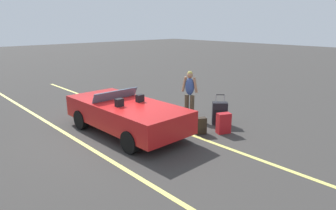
{
  "coord_description": "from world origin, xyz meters",
  "views": [
    {
      "loc": [
        -7.18,
        4.87,
        3.21
      ],
      "look_at": [
        -0.52,
        -1.21,
        0.75
      ],
      "focal_mm": 32.23,
      "sensor_mm": 36.0,
      "label": 1
    }
  ],
  "objects_px": {
    "convertible_car": "(122,113)",
    "suitcase_large_black": "(220,113)",
    "suitcase_medium_bright": "(224,123)",
    "suitcase_small_carryon": "(200,126)",
    "traveler_person": "(190,92)"
  },
  "relations": [
    {
      "from": "convertible_car",
      "to": "suitcase_medium_bright",
      "type": "distance_m",
      "value": 3.07
    },
    {
      "from": "suitcase_large_black",
      "to": "suitcase_small_carryon",
      "type": "xyz_separation_m",
      "value": [
        -0.16,
        1.11,
        -0.12
      ]
    },
    {
      "from": "convertible_car",
      "to": "traveler_person",
      "type": "xyz_separation_m",
      "value": [
        -0.46,
        -2.47,
        0.34
      ]
    },
    {
      "from": "convertible_car",
      "to": "suitcase_large_black",
      "type": "bearing_deg",
      "value": -122.0
    },
    {
      "from": "suitcase_small_carryon",
      "to": "convertible_car",
      "type": "bearing_deg",
      "value": 71.62
    },
    {
      "from": "suitcase_small_carryon",
      "to": "traveler_person",
      "type": "bearing_deg",
      "value": -4.41
    },
    {
      "from": "convertible_car",
      "to": "suitcase_small_carryon",
      "type": "height_order",
      "value": "convertible_car"
    },
    {
      "from": "convertible_car",
      "to": "suitcase_medium_bright",
      "type": "bearing_deg",
      "value": -137.02
    },
    {
      "from": "convertible_car",
      "to": "suitcase_large_black",
      "type": "distance_m",
      "value": 3.14
    },
    {
      "from": "convertible_car",
      "to": "suitcase_small_carryon",
      "type": "distance_m",
      "value": 2.39
    },
    {
      "from": "suitcase_medium_bright",
      "to": "suitcase_large_black",
      "type": "bearing_deg",
      "value": -19.7
    },
    {
      "from": "suitcase_large_black",
      "to": "traveler_person",
      "type": "relative_size",
      "value": 0.6
    },
    {
      "from": "convertible_car",
      "to": "suitcase_small_carryon",
      "type": "relative_size",
      "value": 8.36
    },
    {
      "from": "suitcase_medium_bright",
      "to": "suitcase_small_carryon",
      "type": "distance_m",
      "value": 0.7
    },
    {
      "from": "convertible_car",
      "to": "suitcase_large_black",
      "type": "xyz_separation_m",
      "value": [
        -1.6,
        -2.7,
        -0.22
      ]
    }
  ]
}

